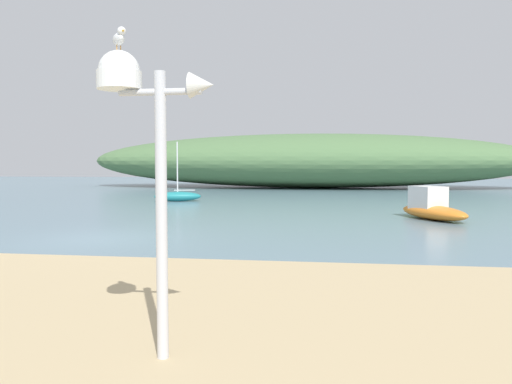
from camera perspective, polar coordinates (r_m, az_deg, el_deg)
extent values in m
plane|color=slate|center=(15.30, -17.28, -5.22)|extent=(120.00, 120.00, 0.00)
ellipsoid|color=#517547|center=(44.73, 6.21, 3.61)|extent=(40.32, 11.02, 4.83)
cylinder|color=silver|center=(5.21, -10.86, -2.84)|extent=(0.12, 0.12, 2.99)
cylinder|color=silver|center=(5.23, -11.02, 11.29)|extent=(0.87, 0.07, 0.07)
cylinder|color=white|center=(5.41, -15.52, 12.34)|extent=(0.46, 0.46, 0.19)
sphere|color=white|center=(5.42, -15.54, 13.31)|extent=(0.42, 0.42, 0.42)
cone|color=silver|center=(5.12, -6.30, 12.19)|extent=(0.25, 0.26, 0.26)
cylinder|color=orange|center=(5.48, -15.37, 15.74)|extent=(0.01, 0.01, 0.05)
cylinder|color=orange|center=(5.46, -15.79, 15.77)|extent=(0.01, 0.01, 0.05)
ellipsoid|color=white|center=(5.49, -15.59, 16.64)|extent=(0.23, 0.24, 0.12)
ellipsoid|color=#9EA0A8|center=(5.49, -15.60, 16.86)|extent=(0.20, 0.21, 0.04)
sphere|color=white|center=(5.42, -15.27, 17.52)|extent=(0.09, 0.09, 0.09)
cone|color=gold|center=(5.36, -15.04, 17.61)|extent=(0.05, 0.05, 0.02)
ellipsoid|color=orange|center=(20.81, 19.82, -2.23)|extent=(2.73, 3.78, 0.56)
cube|color=silver|center=(21.04, 19.24, -0.64)|extent=(1.46, 1.57, 0.94)
ellipsoid|color=teal|center=(29.13, -9.05, -0.51)|extent=(2.81, 1.42, 0.56)
cylinder|color=silver|center=(29.06, -9.08, 2.73)|extent=(0.08, 0.08, 3.07)
cylinder|color=silver|center=(29.09, -8.26, 0.20)|extent=(1.19, 0.35, 0.06)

